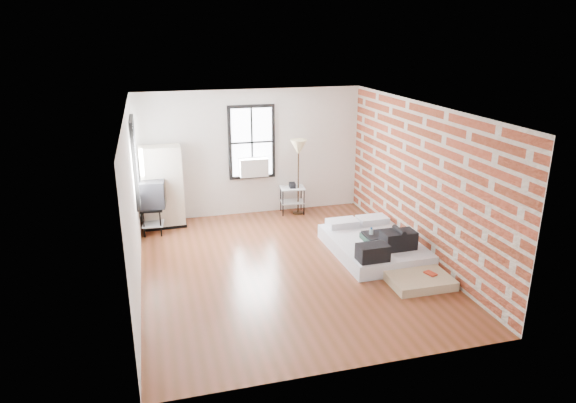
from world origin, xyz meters
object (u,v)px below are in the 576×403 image
object	(u,v)px
side_table	(292,192)
tv_stand	(152,194)
mattress_bare	(398,259)
floor_lamp	(298,151)
wardrobe	(162,187)
mattress_main	(375,244)

from	to	relation	value
side_table	tv_stand	world-z (taller)	tv_stand
mattress_bare	side_table	world-z (taller)	side_table
side_table	floor_lamp	bearing A→B (deg)	-30.27
wardrobe	mattress_bare	bearing A→B (deg)	-39.73
mattress_bare	floor_lamp	size ratio (longest dim) A/B	1.13
mattress_main	wardrobe	size ratio (longest dim) A/B	1.21
mattress_main	tv_stand	xyz separation A→B (m)	(-3.96, 2.27, 0.62)
side_table	tv_stand	xyz separation A→B (m)	(-3.08, -0.32, 0.31)
wardrobe	side_table	distance (m)	2.88
wardrobe	floor_lamp	xyz separation A→B (m)	(2.97, 0.00, 0.60)
side_table	mattress_bare	bearing A→B (deg)	-71.51
mattress_bare	side_table	xyz separation A→B (m)	(-1.07, 3.19, 0.37)
floor_lamp	wardrobe	bearing A→B (deg)	180.00
mattress_bare	wardrobe	size ratio (longest dim) A/B	1.11
side_table	tv_stand	bearing A→B (deg)	-174.05
floor_lamp	mattress_bare	bearing A→B (deg)	-73.12
mattress_bare	floor_lamp	xyz separation A→B (m)	(-0.95, 3.12, 1.34)
side_table	floor_lamp	world-z (taller)	floor_lamp
side_table	floor_lamp	size ratio (longest dim) A/B	0.42
wardrobe	tv_stand	size ratio (longest dim) A/B	1.56
mattress_main	mattress_bare	size ratio (longest dim) A/B	1.09
mattress_bare	floor_lamp	world-z (taller)	floor_lamp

